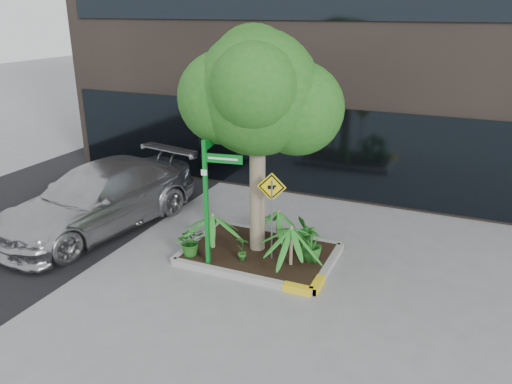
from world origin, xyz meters
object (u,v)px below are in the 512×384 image
at_px(street_sign_post, 209,191).
at_px(cattle_sign, 272,202).
at_px(tree, 258,93).
at_px(parked_car, 99,198).

distance_m(street_sign_post, cattle_sign, 1.33).
distance_m(tree, parked_car, 5.14).
relative_size(tree, street_sign_post, 1.75).
xyz_separation_m(parked_car, cattle_sign, (4.75, -0.16, 0.69)).
bearing_deg(tree, cattle_sign, -39.61).
xyz_separation_m(parked_car, street_sign_post, (3.61, -0.77, 0.97)).
bearing_deg(parked_car, street_sign_post, -1.21).
xyz_separation_m(tree, street_sign_post, (-0.65, -1.02, -1.90)).
bearing_deg(cattle_sign, street_sign_post, -163.83).
height_order(tree, cattle_sign, tree).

